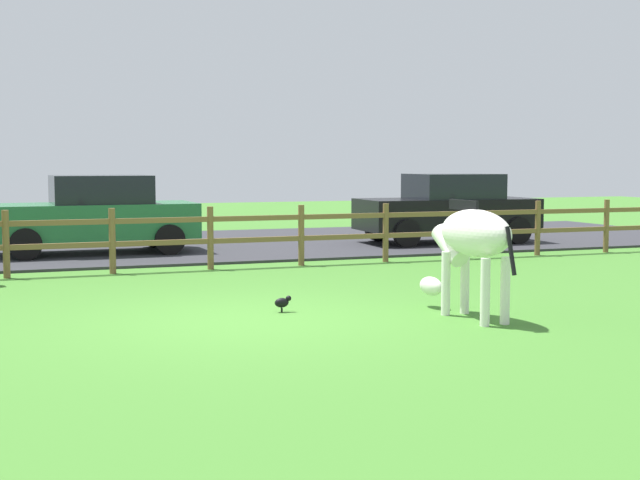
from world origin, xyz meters
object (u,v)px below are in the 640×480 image
(zebra, at_px, (471,241))
(parked_car_black, at_px, (448,208))
(crow_on_grass, at_px, (283,302))
(parked_car_green, at_px, (96,214))

(zebra, xyz_separation_m, parked_car_black, (4.36, 8.52, -0.08))
(zebra, distance_m, parked_car_black, 9.58)
(zebra, height_order, crow_on_grass, zebra)
(zebra, bearing_deg, parked_car_black, 62.90)
(parked_car_green, relative_size, parked_car_black, 0.99)
(parked_car_green, bearing_deg, crow_on_grass, -79.21)
(crow_on_grass, xyz_separation_m, parked_car_green, (-1.46, 7.66, 0.72))
(zebra, relative_size, parked_car_green, 0.48)
(parked_car_green, xyz_separation_m, parked_car_black, (7.79, -0.33, 0.00))
(parked_car_green, height_order, parked_car_black, same)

